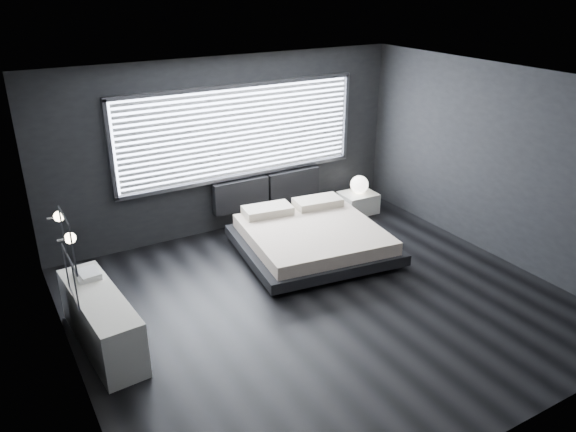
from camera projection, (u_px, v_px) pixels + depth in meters
room at (324, 202)px, 6.73m from camera, size 6.04×6.00×2.80m
window at (240, 132)px, 8.87m from camera, size 4.14×0.09×1.52m
headboard at (268, 190)px, 9.45m from camera, size 1.96×0.16×0.52m
sconce_near at (70, 238)px, 5.36m from camera, size 0.18×0.11×0.11m
sconce_far at (59, 216)px, 5.83m from camera, size 0.18×0.11×0.11m
wall_art_upper at (68, 240)px, 4.74m from camera, size 0.01×0.48×0.48m
wall_art_lower at (71, 276)px, 5.12m from camera, size 0.01×0.48×0.48m
bed at (312, 237)px, 8.48m from camera, size 2.39×2.30×0.55m
nightstand at (358, 203)px, 9.97m from camera, size 0.63×0.53×0.36m
orb_lamp at (359, 185)px, 9.85m from camera, size 0.32×0.32×0.32m
dresser at (102, 321)px, 6.31m from camera, size 0.60×1.70×0.67m
book_stack at (88, 274)px, 6.54m from camera, size 0.27×0.35×0.07m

